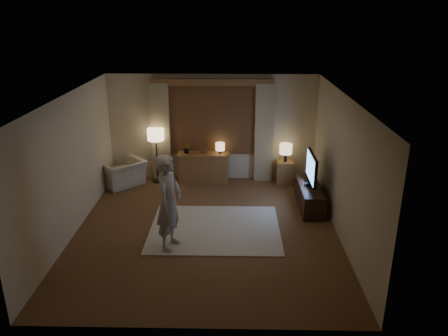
{
  "coord_description": "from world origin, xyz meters",
  "views": [
    {
      "loc": [
        0.5,
        -7.49,
        4.06
      ],
      "look_at": [
        0.33,
        0.6,
        1.07
      ],
      "focal_mm": 35.0,
      "sensor_mm": 36.0,
      "label": 1
    }
  ],
  "objects_px": {
    "person": "(169,202)",
    "side_table": "(285,172)",
    "sideboard": "(204,168)",
    "armchair": "(122,173)",
    "tv_stand": "(310,197)"
  },
  "relations": [
    {
      "from": "armchair",
      "to": "person",
      "type": "bearing_deg",
      "value": 74.3
    },
    {
      "from": "side_table",
      "to": "person",
      "type": "height_order",
      "value": "person"
    },
    {
      "from": "sideboard",
      "to": "side_table",
      "type": "distance_m",
      "value": 1.97
    },
    {
      "from": "sideboard",
      "to": "armchair",
      "type": "xyz_separation_m",
      "value": [
        -1.94,
        -0.26,
        -0.04
      ]
    },
    {
      "from": "sideboard",
      "to": "person",
      "type": "height_order",
      "value": "person"
    },
    {
      "from": "sideboard",
      "to": "tv_stand",
      "type": "relative_size",
      "value": 0.86
    },
    {
      "from": "sideboard",
      "to": "tv_stand",
      "type": "height_order",
      "value": "sideboard"
    },
    {
      "from": "sideboard",
      "to": "armchair",
      "type": "relative_size",
      "value": 1.26
    },
    {
      "from": "armchair",
      "to": "side_table",
      "type": "xyz_separation_m",
      "value": [
        3.92,
        0.21,
        -0.03
      ]
    },
    {
      "from": "person",
      "to": "side_table",
      "type": "bearing_deg",
      "value": -21.75
    },
    {
      "from": "sideboard",
      "to": "tv_stand",
      "type": "xyz_separation_m",
      "value": [
        2.36,
        -1.42,
        -0.1
      ]
    },
    {
      "from": "side_table",
      "to": "person",
      "type": "relative_size",
      "value": 0.32
    },
    {
      "from": "armchair",
      "to": "tv_stand",
      "type": "relative_size",
      "value": 0.68
    },
    {
      "from": "sideboard",
      "to": "tv_stand",
      "type": "distance_m",
      "value": 2.75
    },
    {
      "from": "sideboard",
      "to": "person",
      "type": "relative_size",
      "value": 0.69
    }
  ]
}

